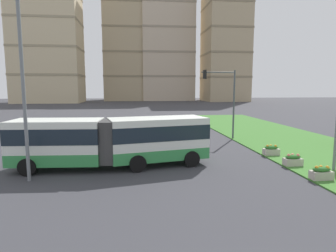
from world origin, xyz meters
TOP-DOWN VIEW (x-y plane):
  - articulated_bus at (-4.28, 13.47)m, footprint 11.99×3.75m
  - car_silver_hatch at (-6.04, 21.31)m, footprint 4.54×2.34m
  - flower_planter_3 at (6.80, 9.44)m, footprint 1.10×0.56m
  - flower_planter_4 at (6.80, 12.19)m, footprint 1.10×0.56m
  - flower_planter_5 at (6.80, 15.05)m, footprint 1.10×0.56m
  - traffic_light_far_right at (5.43, 22.00)m, footprint 3.22×0.28m
  - streetlight_left at (-8.50, 11.25)m, footprint 0.70×0.28m
  - apartment_tower_west at (-30.00, 94.48)m, footprint 20.60×15.04m
  - apartment_tower_westcentre at (-5.81, 109.23)m, footprint 15.53×16.99m
  - apartment_tower_centre at (10.02, 108.47)m, footprint 19.21×16.91m
  - apartment_tower_eastcentre at (29.91, 98.70)m, footprint 14.66×16.04m

SIDE VIEW (x-z plane):
  - flower_planter_3 at x=6.80m, z-range 0.06..0.80m
  - flower_planter_4 at x=6.80m, z-range 0.06..0.80m
  - flower_planter_5 at x=6.80m, z-range 0.06..0.80m
  - car_silver_hatch at x=-6.04m, z-range -0.04..1.54m
  - articulated_bus at x=-4.28m, z-range 0.15..3.15m
  - traffic_light_far_right at x=5.43m, z-range 1.13..7.61m
  - streetlight_left at x=-8.50m, z-range 0.45..10.39m
  - apartment_tower_eastcentre at x=29.91m, z-range 0.02..40.85m
  - apartment_tower_westcentre at x=-5.81m, z-range 0.02..43.04m
  - apartment_tower_centre at x=10.02m, z-range 0.02..43.22m
  - apartment_tower_west at x=-30.00m, z-range 0.02..50.53m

